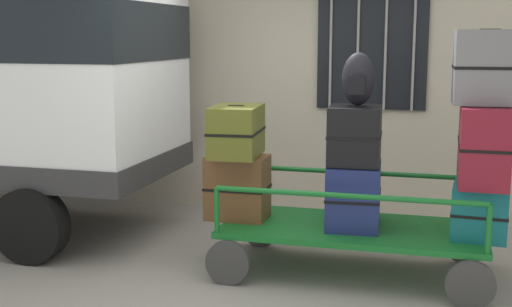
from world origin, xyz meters
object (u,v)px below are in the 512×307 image
suitcase_left_bottom (238,187)px  suitcase_center_top (488,67)px  suitcase_left_middle (236,131)px  luggage_cart (352,234)px  suitcase_midleft_bottom (354,195)px  backpack (358,79)px  suitcase_midleft_middle (355,135)px  suitcase_center_middle (483,144)px  suitcase_center_bottom (480,209)px

suitcase_left_bottom → suitcase_center_top: 2.35m
suitcase_left_middle → suitcase_center_top: suitcase_center_top is taller
suitcase_left_bottom → luggage_cart: bearing=0.1°
suitcase_left_bottom → suitcase_midleft_bottom: 1.04m
backpack → suitcase_midleft_bottom: bearing=116.9°
suitcase_left_bottom → suitcase_center_top: (2.08, 0.01, 1.09)m
suitcase_left_middle → suitcase_midleft_middle: (1.04, 0.02, -0.00)m
suitcase_left_bottom → suitcase_midleft_bottom: size_ratio=0.89×
suitcase_left_middle → suitcase_center_middle: size_ratio=0.81×
suitcase_midleft_middle → backpack: size_ratio=1.13×
suitcase_midleft_bottom → suitcase_center_bottom: suitcase_midleft_bottom is taller
backpack → suitcase_center_bottom: bearing=1.6°
suitcase_midleft_bottom → suitcase_center_bottom: 1.04m
suitcase_center_top → luggage_cart: bearing=-179.7°
luggage_cart → suitcase_center_top: size_ratio=3.87×
luggage_cart → suitcase_left_bottom: bearing=-179.9°
suitcase_center_top → backpack: size_ratio=1.36×
suitcase_left_bottom → backpack: (1.05, -0.01, 0.98)m
luggage_cart → suitcase_midleft_middle: bearing=-90.0°
suitcase_left_middle → suitcase_center_middle: 2.08m
luggage_cart → suitcase_center_middle: (1.04, 0.03, 0.83)m
luggage_cart → suitcase_midleft_bottom: size_ratio=3.57×
suitcase_center_bottom → suitcase_center_top: size_ratio=1.06×
suitcase_midleft_bottom → backpack: bearing=-63.1°
suitcase_left_bottom → suitcase_center_bottom: suitcase_left_bottom is taller
suitcase_midleft_middle → suitcase_left_middle: bearing=-178.8°
suitcase_midleft_bottom → suitcase_center_middle: bearing=0.4°
suitcase_center_middle → suitcase_midleft_middle: bearing=-177.7°
suitcase_left_middle → suitcase_midleft_bottom: suitcase_left_middle is taller
suitcase_midleft_middle → suitcase_center_bottom: bearing=1.5°
suitcase_midleft_middle → suitcase_left_bottom: bearing=179.5°
suitcase_left_middle → suitcase_center_top: size_ratio=1.09×
luggage_cart → suitcase_center_top: (1.04, 0.01, 1.45)m
suitcase_left_bottom → suitcase_center_middle: bearing=0.9°
suitcase_left_bottom → suitcase_midleft_middle: 1.16m
suitcase_midleft_middle → suitcase_center_top: suitcase_center_top is taller
backpack → suitcase_left_middle: bearing=-178.9°
suitcase_left_bottom → backpack: 1.44m
luggage_cart → suitcase_center_middle: suitcase_center_middle is taller
suitcase_midleft_bottom → suitcase_center_top: size_ratio=1.08×
suitcase_midleft_bottom → suitcase_left_middle: bearing=-177.0°
suitcase_center_middle → backpack: (-1.02, -0.04, 0.51)m
backpack → suitcase_center_top: bearing=1.0°
suitcase_midleft_bottom → suitcase_center_bottom: bearing=-0.3°
luggage_cart → suitcase_midleft_middle: size_ratio=4.63×
suitcase_center_bottom → suitcase_center_top: suitcase_center_top is taller
suitcase_left_middle → suitcase_midleft_middle: bearing=1.2°
suitcase_left_middle → suitcase_center_top: 2.16m
luggage_cart → suitcase_left_middle: 1.36m
suitcase_center_bottom → backpack: (-1.02, -0.03, 1.05)m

